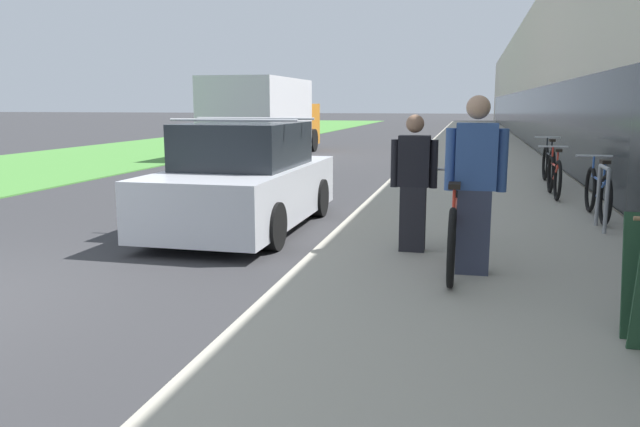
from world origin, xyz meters
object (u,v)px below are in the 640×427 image
person_rider (475,186)px  cruiser_bike_nearest (598,193)px  bike_rack_hoop (603,191)px  moving_truck (264,117)px  person_bystander (414,183)px  cruiser_bike_middle (554,176)px  parked_sedan_curbside (245,181)px  tandem_bicycle (454,227)px  cruiser_bike_farthest (548,164)px

person_rider → cruiser_bike_nearest: person_rider is taller
bike_rack_hoop → moving_truck: (-8.59, 11.75, 0.67)m
person_bystander → cruiser_bike_nearest: size_ratio=0.85×
cruiser_bike_middle → moving_truck: bearing=133.6°
cruiser_bike_nearest → cruiser_bike_middle: (-0.34, 2.11, -0.00)m
cruiser_bike_middle → parked_sedan_curbside: size_ratio=0.41×
cruiser_bike_nearest → tandem_bicycle: bearing=-121.7°
bike_rack_hoop → moving_truck: 14.57m
tandem_bicycle → parked_sedan_curbside: size_ratio=0.62×
person_bystander → person_rider: bearing=-50.8°
cruiser_bike_farthest → parked_sedan_curbside: size_ratio=0.46×
cruiser_bike_farthest → moving_truck: size_ratio=0.28×
tandem_bicycle → bike_rack_hoop: bearing=51.1°
moving_truck → cruiser_bike_nearest: bearing=-51.4°
bike_rack_hoop → cruiser_bike_middle: cruiser_bike_middle is taller
person_bystander → parked_sedan_curbside: bearing=150.5°
cruiser_bike_farthest → moving_truck: bearing=141.2°
moving_truck → bike_rack_hoop: bearing=-53.8°
person_rider → cruiser_bike_nearest: (1.75, 3.44, -0.49)m
person_rider → parked_sedan_curbside: size_ratio=0.43×
bike_rack_hoop → cruiser_bike_farthest: size_ratio=0.46×
cruiser_bike_middle → parked_sedan_curbside: (-4.58, -3.34, 0.17)m
person_bystander → cruiser_bike_nearest: 3.60m
tandem_bicycle → bike_rack_hoop: size_ratio=2.93×
person_bystander → cruiser_bike_middle: person_bystander is taller
bike_rack_hoop → moving_truck: bearing=126.2°
person_bystander → parked_sedan_curbside: (-2.51, 1.42, -0.22)m
person_bystander → cruiser_bike_middle: (2.07, 4.75, -0.39)m
cruiser_bike_farthest → parked_sedan_curbside: 7.10m
person_rider → cruiser_bike_farthest: bearing=78.4°
parked_sedan_curbside → moving_truck: size_ratio=0.61×
tandem_bicycle → parked_sedan_curbside: bearing=147.2°
cruiser_bike_nearest → moving_truck: moving_truck is taller
person_rider → person_bystander: 1.04m
person_rider → bike_rack_hoop: person_rider is taller
cruiser_bike_farthest → parked_sedan_curbside: parked_sedan_curbside is taller
person_rider → person_bystander: size_ratio=1.13×
person_bystander → cruiser_bike_farthest: person_bystander is taller
tandem_bicycle → bike_rack_hoop: tandem_bicycle is taller
person_rider → moving_truck: bearing=115.8°
person_rider → bike_rack_hoop: (1.65, 2.59, -0.35)m
cruiser_bike_middle → cruiser_bike_farthest: 1.98m
cruiser_bike_farthest → cruiser_bike_middle: bearing=-93.6°
person_bystander → bike_rack_hoop: (2.31, 1.78, -0.25)m
cruiser_bike_middle → moving_truck: size_ratio=0.25×
cruiser_bike_nearest → cruiser_bike_farthest: cruiser_bike_farthest is taller
bike_rack_hoop → tandem_bicycle: bearing=-128.9°
tandem_bicycle → cruiser_bike_middle: bearing=73.0°
tandem_bicycle → person_bystander: 0.78m
cruiser_bike_middle → cruiser_bike_farthest: size_ratio=0.90×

